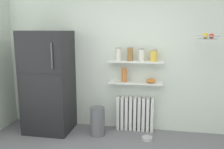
{
  "coord_description": "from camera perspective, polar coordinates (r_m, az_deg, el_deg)",
  "views": [
    {
      "loc": [
        0.43,
        -1.94,
        1.73
      ],
      "look_at": [
        -0.21,
        1.6,
        1.05
      ],
      "focal_mm": 37.04,
      "sensor_mm": 36.0,
      "label": 1
    }
  ],
  "objects": [
    {
      "name": "refrigerator",
      "position": [
        4.12,
        -15.43,
        -1.78
      ],
      "size": [
        0.77,
        0.68,
        1.74
      ],
      "color": "black",
      "rests_on": "ground_plane"
    },
    {
      "name": "trash_bin",
      "position": [
        3.96,
        -3.59,
        -11.45
      ],
      "size": [
        0.24,
        0.24,
        0.48
      ],
      "primitive_type": "cylinder",
      "color": "slate",
      "rests_on": "ground_plane"
    },
    {
      "name": "storage_jar_2",
      "position": [
        3.86,
        7.37,
        4.84
      ],
      "size": [
        0.1,
        0.1,
        0.21
      ],
      "color": "silver",
      "rests_on": "wall_shelf_upper"
    },
    {
      "name": "hanging_fruit_basket",
      "position": [
        3.65,
        22.58,
        8.61
      ],
      "size": [
        0.34,
        0.34,
        0.09
      ],
      "color": "#B2B2B7"
    },
    {
      "name": "radiator",
      "position": [
        4.13,
        5.68,
        -9.63
      ],
      "size": [
        0.65,
        0.12,
        0.6
      ],
      "color": "white",
      "rests_on": "ground_plane"
    },
    {
      "name": "storage_jar_0",
      "position": [
        3.9,
        1.63,
        5.07
      ],
      "size": [
        0.09,
        0.09,
        0.22
      ],
      "color": "silver",
      "rests_on": "wall_shelf_upper"
    },
    {
      "name": "pet_food_bowl",
      "position": [
        3.91,
        8.65,
        -15.33
      ],
      "size": [
        0.17,
        0.17,
        0.05
      ],
      "primitive_type": "cylinder",
      "color": "#B7B7BC",
      "rests_on": "ground_plane"
    },
    {
      "name": "back_wall",
      "position": [
        4.04,
        4.09,
        4.56
      ],
      "size": [
        7.04,
        0.1,
        2.6
      ],
      "primitive_type": "cube",
      "color": "silver",
      "rests_on": "ground_plane"
    },
    {
      "name": "storage_jar_3",
      "position": [
        3.86,
        10.26,
        4.63
      ],
      "size": [
        0.11,
        0.11,
        0.19
      ],
      "color": "yellow",
      "rests_on": "wall_shelf_upper"
    },
    {
      "name": "wall_shelf_upper",
      "position": [
        3.88,
        5.89,
        3.18
      ],
      "size": [
        0.92,
        0.22,
        0.02
      ],
      "primitive_type": "cube",
      "color": "white"
    },
    {
      "name": "wall_shelf_lower",
      "position": [
        3.94,
        5.79,
        -2.06
      ],
      "size": [
        0.92,
        0.22,
        0.02
      ],
      "primitive_type": "cube",
      "color": "white"
    },
    {
      "name": "shelf_bowl",
      "position": [
        3.92,
        9.6,
        -1.51
      ],
      "size": [
        0.16,
        0.16,
        0.07
      ],
      "primitive_type": "ellipsoid",
      "color": "orange",
      "rests_on": "wall_shelf_lower"
    },
    {
      "name": "vase",
      "position": [
        3.93,
        3.01,
        -0.08
      ],
      "size": [
        0.09,
        0.09,
        0.24
      ],
      "primitive_type": "cylinder",
      "color": "#CC7033",
      "rests_on": "wall_shelf_lower"
    },
    {
      "name": "storage_jar_1",
      "position": [
        3.87,
        4.49,
        5.08
      ],
      "size": [
        0.09,
        0.09,
        0.23
      ],
      "color": "olive",
      "rests_on": "wall_shelf_upper"
    }
  ]
}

